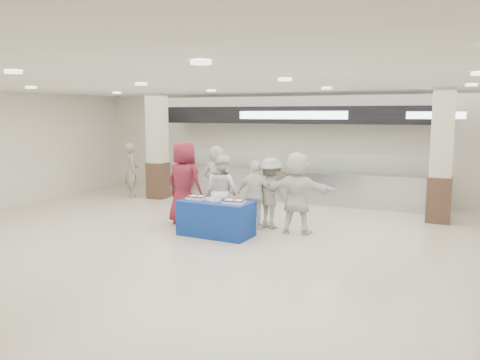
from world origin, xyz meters
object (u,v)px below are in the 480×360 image
at_px(cupcake_tray, 213,199).
at_px(chef_short, 256,195).
at_px(soldier_a, 217,187).
at_px(civilian_maroon, 184,183).
at_px(chef_tall, 222,192).
at_px(display_table, 216,218).
at_px(sheet_cake_right, 234,201).
at_px(civilian_white, 297,193).
at_px(sheet_cake_left, 197,197).
at_px(soldier_b, 271,193).
at_px(soldier_bg, 132,170).

xyz_separation_m(cupcake_tray, chef_short, (0.60, 0.92, -0.00)).
bearing_deg(soldier_a, civilian_maroon, 2.51).
bearing_deg(chef_tall, soldier_a, 20.12).
relative_size(display_table, sheet_cake_right, 3.43).
bearing_deg(civilian_white, sheet_cake_left, 18.58).
relative_size(soldier_a, civilian_white, 1.05).
distance_m(sheet_cake_left, soldier_b, 1.69).
relative_size(sheet_cake_right, soldier_bg, 0.27).
distance_m(display_table, civilian_white, 1.84).
height_order(chef_short, civilian_white, civilian_white).
height_order(sheet_cake_right, soldier_bg, soldier_bg).
relative_size(cupcake_tray, soldier_bg, 0.27).
distance_m(sheet_cake_right, chef_tall, 0.95).
distance_m(sheet_cake_right, civilian_white, 1.44).
distance_m(display_table, sheet_cake_right, 0.62).
distance_m(chef_tall, soldier_b, 1.10).
xyz_separation_m(civilian_maroon, civilian_white, (2.67, 0.26, -0.09)).
relative_size(sheet_cake_right, chef_tall, 0.27).
bearing_deg(soldier_b, soldier_a, 41.56).
relative_size(chef_tall, civilian_white, 0.95).
relative_size(display_table, chef_short, 1.00).
bearing_deg(civilian_white, soldier_b, -21.39).
height_order(civilian_maroon, chef_short, civilian_maroon).
bearing_deg(display_table, soldier_bg, 149.01).
relative_size(cupcake_tray, chef_tall, 0.27).
distance_m(soldier_a, chef_short, 0.90).
distance_m(civilian_white, soldier_bg, 6.36).
height_order(cupcake_tray, soldier_b, soldier_b).
xyz_separation_m(soldier_a, civilian_white, (1.81, 0.26, -0.05)).
relative_size(sheet_cake_right, civilian_white, 0.25).
bearing_deg(soldier_b, sheet_cake_right, 91.38).
xyz_separation_m(cupcake_tray, soldier_bg, (-4.42, 3.05, 0.07)).
xyz_separation_m(sheet_cake_right, soldier_b, (0.37, 1.18, 0.01)).
bearing_deg(civilian_maroon, display_table, 158.71).
bearing_deg(chef_tall, cupcake_tray, 120.14).
height_order(display_table, sheet_cake_left, sheet_cake_left).
distance_m(civilian_maroon, civilian_white, 2.68).
bearing_deg(cupcake_tray, civilian_maroon, 149.47).
bearing_deg(sheet_cake_right, soldier_a, 136.66).
bearing_deg(soldier_bg, civilian_maroon, -171.63).
bearing_deg(soldier_b, cupcake_tray, 70.63).
relative_size(sheet_cake_left, chef_short, 0.27).
xyz_separation_m(sheet_cake_left, sheet_cake_right, (0.95, -0.12, 0.00)).
xyz_separation_m(chef_short, soldier_b, (0.28, 0.20, 0.03)).
xyz_separation_m(sheet_cake_left, soldier_b, (1.32, 1.06, 0.01)).
distance_m(sheet_cake_right, chef_short, 0.98).
bearing_deg(soldier_bg, chef_tall, -164.91).
bearing_deg(chef_tall, soldier_bg, -8.94).
height_order(sheet_cake_right, chef_tall, chef_tall).
relative_size(civilian_maroon, chef_short, 1.26).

